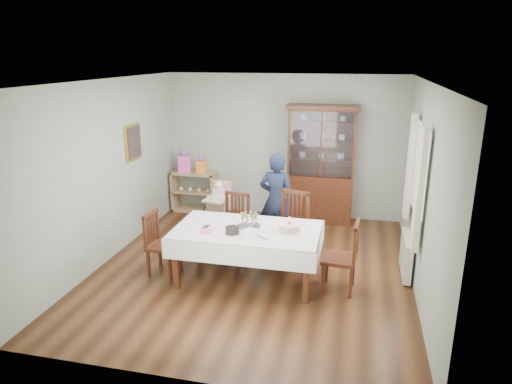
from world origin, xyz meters
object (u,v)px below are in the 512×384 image
(chair_far_right, at_px, (289,240))
(high_chair, at_px, (220,217))
(woman, at_px, (276,200))
(gift_bag_orange, at_px, (201,165))
(dining_table, at_px, (247,254))
(china_cabinet, at_px, (321,163))
(chair_end_left, at_px, (163,256))
(chair_far_left, at_px, (233,237))
(gift_bag_pink, at_px, (184,162))
(birthday_cake, at_px, (289,228))
(champagne_tray, at_px, (249,223))
(sideboard, at_px, (194,191))
(chair_end_right, at_px, (340,270))

(chair_far_right, xyz_separation_m, high_chair, (-1.26, 0.53, 0.09))
(woman, bearing_deg, gift_bag_orange, -32.14)
(dining_table, distance_m, woman, 1.34)
(china_cabinet, relative_size, woman, 1.39)
(chair_end_left, bearing_deg, chair_far_left, -38.69)
(high_chair, xyz_separation_m, gift_bag_orange, (-0.77, 1.31, 0.55))
(china_cabinet, distance_m, gift_bag_pink, 2.69)
(gift_bag_pink, bearing_deg, birthday_cake, -46.19)
(chair_far_right, bearing_deg, chair_end_left, -136.27)
(chair_end_left, bearing_deg, birthday_cake, -83.13)
(chair_far_left, height_order, woman, woman)
(champagne_tray, bearing_deg, high_chair, 123.48)
(china_cabinet, distance_m, champagne_tray, 2.66)
(chair_far_left, xyz_separation_m, high_chair, (-0.37, 0.53, 0.11))
(dining_table, bearing_deg, champagne_tray, 84.26)
(dining_table, height_order, chair_far_right, chair_far_right)
(high_chair, bearing_deg, chair_far_right, -11.04)
(gift_bag_pink, bearing_deg, sideboard, 6.19)
(high_chair, bearing_deg, chair_end_left, -95.52)
(woman, height_order, champagne_tray, woman)
(sideboard, bearing_deg, china_cabinet, -0.49)
(china_cabinet, relative_size, chair_far_left, 2.24)
(chair_far_right, xyz_separation_m, woman, (-0.29, 0.50, 0.47))
(chair_end_left, distance_m, birthday_cake, 1.88)
(gift_bag_orange, bearing_deg, champagne_tray, -58.01)
(china_cabinet, bearing_deg, champagne_tray, -106.51)
(high_chair, distance_m, birthday_cake, 1.94)
(china_cabinet, distance_m, high_chair, 2.16)
(dining_table, bearing_deg, chair_end_right, -0.51)
(chair_far_right, relative_size, chair_end_right, 1.08)
(high_chair, relative_size, champagne_tray, 3.17)
(china_cabinet, relative_size, chair_end_left, 2.38)
(china_cabinet, relative_size, champagne_tray, 6.67)
(dining_table, height_order, sideboard, sideboard)
(gift_bag_orange, bearing_deg, high_chair, -59.45)
(chair_end_left, distance_m, high_chair, 1.45)
(dining_table, xyz_separation_m, birthday_cake, (0.58, 0.00, 0.43))
(gift_bag_pink, bearing_deg, chair_end_left, -75.34)
(chair_far_right, xyz_separation_m, chair_end_right, (0.81, -0.79, -0.02))
(dining_table, xyz_separation_m, chair_far_left, (-0.43, 0.77, -0.10))
(chair_end_left, relative_size, woman, 0.58)
(chair_end_right, bearing_deg, champagne_tray, -90.00)
(chair_end_left, bearing_deg, chair_far_right, -58.88)
(chair_far_right, height_order, chair_end_left, chair_far_right)
(chair_end_right, height_order, birthday_cake, same)
(chair_end_left, xyz_separation_m, gift_bag_orange, (-0.35, 2.69, 0.68))
(dining_table, height_order, gift_bag_orange, gift_bag_orange)
(dining_table, height_order, woman, woman)
(champagne_tray, bearing_deg, chair_end_right, -4.17)
(gift_bag_pink, relative_size, gift_bag_orange, 1.31)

